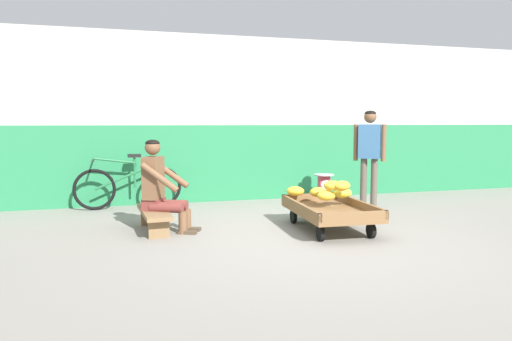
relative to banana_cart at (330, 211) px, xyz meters
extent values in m
plane|color=gray|center=(-0.39, -0.55, -0.24)|extent=(80.00, 80.00, 0.00)
cube|color=#287F4C|center=(-0.39, 2.69, 0.41)|extent=(16.00, 0.30, 1.30)
cube|color=#B7B2A8|center=(-0.39, 2.69, 1.81)|extent=(16.00, 0.30, 1.50)
cube|color=brown|center=(0.00, 0.00, -0.01)|extent=(0.92, 1.48, 0.05)
cube|color=brown|center=(-0.40, 0.02, 0.07)|extent=(0.12, 1.44, 0.10)
cube|color=brown|center=(0.40, -0.02, 0.07)|extent=(0.12, 1.44, 0.10)
cube|color=brown|center=(0.04, 0.70, 0.07)|extent=(0.84, 0.08, 0.10)
cube|color=brown|center=(-0.04, -0.70, 0.07)|extent=(0.84, 0.08, 0.10)
cylinder|color=black|center=(-0.29, 0.52, -0.15)|extent=(0.06, 0.18, 0.18)
cylinder|color=black|center=(0.34, 0.49, -0.15)|extent=(0.06, 0.18, 0.18)
cylinder|color=black|center=(-0.34, -0.49, -0.15)|extent=(0.06, 0.18, 0.18)
cylinder|color=black|center=(0.29, -0.52, -0.15)|extent=(0.06, 0.18, 0.18)
ellipsoid|color=gold|center=(-0.01, 0.10, 0.18)|extent=(0.25, 0.19, 0.13)
ellipsoid|color=gold|center=(0.02, 0.41, 0.18)|extent=(0.24, 0.18, 0.13)
ellipsoid|color=gold|center=(-0.24, 0.58, 0.18)|extent=(0.29, 0.27, 0.13)
ellipsoid|color=yellow|center=(0.29, 0.23, 0.18)|extent=(0.27, 0.23, 0.13)
ellipsoid|color=gold|center=(0.17, 0.01, 0.32)|extent=(0.29, 0.25, 0.13)
ellipsoid|color=gold|center=(0.07, 0.07, 0.31)|extent=(0.29, 0.25, 0.13)
cube|color=olive|center=(-2.12, 0.57, 0.00)|extent=(0.37, 1.12, 0.05)
cube|color=olive|center=(-2.15, 0.95, -0.13)|extent=(0.24, 0.09, 0.22)
cube|color=olive|center=(-2.10, 0.18, -0.13)|extent=(0.24, 0.09, 0.22)
cylinder|color=brown|center=(-1.72, 0.48, -0.11)|extent=(0.10, 0.10, 0.27)
cube|color=#4C3D2D|center=(-1.67, 0.45, -0.22)|extent=(0.24, 0.18, 0.04)
cylinder|color=brown|center=(-1.91, 0.56, 0.08)|extent=(0.42, 0.29, 0.13)
cylinder|color=brown|center=(-1.80, 0.31, -0.11)|extent=(0.10, 0.10, 0.27)
cube|color=#4C3D2D|center=(-1.75, 0.29, -0.22)|extent=(0.24, 0.18, 0.04)
cylinder|color=brown|center=(-1.98, 0.40, 0.08)|extent=(0.42, 0.29, 0.13)
cube|color=brown|center=(-2.12, 0.57, 0.10)|extent=(0.32, 0.35, 0.14)
cube|color=brown|center=(-2.12, 0.57, 0.43)|extent=(0.30, 0.37, 0.52)
cylinder|color=brown|center=(-1.89, 0.68, 0.46)|extent=(0.46, 0.27, 0.36)
cylinder|color=brown|center=(-2.07, 0.32, 0.46)|extent=(0.46, 0.27, 0.36)
sphere|color=brown|center=(-2.12, 0.57, 0.80)|extent=(0.19, 0.19, 0.19)
ellipsoid|color=black|center=(-2.12, 0.57, 0.86)|extent=(0.17, 0.17, 0.09)
cube|color=#19847F|center=(0.37, 1.00, -0.09)|extent=(0.36, 0.28, 0.30)
cylinder|color=#28282D|center=(0.37, 1.00, 0.07)|extent=(0.20, 0.20, 0.03)
cube|color=#C6384C|center=(0.37, 1.00, 0.21)|extent=(0.16, 0.10, 0.24)
cylinder|color=white|center=(0.37, 0.94, 0.21)|extent=(0.13, 0.01, 0.13)
cylinder|color=#B2B5BA|center=(0.37, 1.00, 0.34)|extent=(0.30, 0.30, 0.01)
torus|color=black|center=(-2.90, 2.27, 0.08)|extent=(0.64, 0.08, 0.64)
torus|color=black|center=(-1.88, 2.31, 0.08)|extent=(0.64, 0.08, 0.64)
cylinder|color=#236B3D|center=(-2.39, 2.29, 0.28)|extent=(1.03, 0.08, 0.43)
cylinder|color=#236B3D|center=(-2.29, 2.29, 0.32)|extent=(0.04, 0.04, 0.48)
cylinder|color=#236B3D|center=(-2.59, 2.28, 0.52)|extent=(0.62, 0.06, 0.12)
cube|color=black|center=(-2.29, 2.29, 0.59)|extent=(0.20, 0.11, 0.05)
cylinder|color=black|center=(-2.90, 2.27, 0.54)|extent=(0.05, 0.48, 0.03)
cylinder|color=brown|center=(1.24, 1.07, 0.16)|extent=(0.10, 0.10, 0.80)
cylinder|color=brown|center=(1.12, 1.17, 0.16)|extent=(0.10, 0.10, 0.80)
cube|color=#386693|center=(1.18, 1.12, 0.82)|extent=(0.37, 0.36, 0.52)
cylinder|color=brown|center=(1.34, 0.99, 0.80)|extent=(0.07, 0.07, 0.56)
cylinder|color=brown|center=(1.02, 1.26, 0.80)|extent=(0.07, 0.07, 0.56)
sphere|color=brown|center=(1.18, 1.12, 1.19)|extent=(0.19, 0.19, 0.19)
ellipsoid|color=black|center=(1.18, 1.12, 1.25)|extent=(0.17, 0.17, 0.09)
cube|color=silver|center=(0.36, 0.62, -0.12)|extent=(0.18, 0.12, 0.24)
camera|label=1|loc=(-2.53, -5.38, 1.11)|focal=33.34mm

